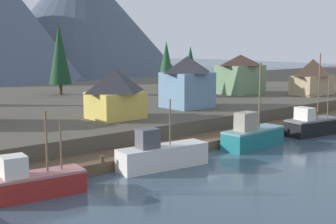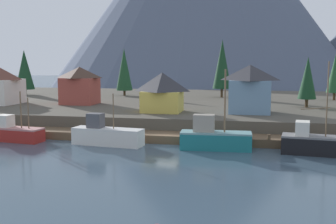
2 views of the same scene
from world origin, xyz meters
name	(u,v)px [view 1 (image 1 of 2)]	position (x,y,z in m)	size (l,w,h in m)	color
ground_plane	(99,130)	(0.00, 20.00, -0.50)	(400.00, 400.00, 1.00)	#384C5B
dock	(190,145)	(0.00, 1.99, 0.50)	(80.00, 4.00, 1.60)	brown
shoreline_bank	(58,108)	(0.00, 32.00, 1.25)	(400.00, 56.00, 2.50)	#4C473D
mountain_central_peak	(79,14)	(67.36, 143.06, 23.24)	(82.31, 82.31, 46.47)	#475160
fishing_boat_red	(32,183)	(-19.25, -1.73, 1.09)	(7.57, 3.24, 6.27)	maroon
fishing_boat_white	(161,155)	(-6.97, -1.75, 1.21)	(8.80, 3.29, 6.21)	silver
fishing_boat_teal	(252,135)	(5.86, -1.63, 1.31)	(8.10, 2.98, 9.09)	#196B70
fishing_boat_black	(312,125)	(16.83, -1.96, 1.21)	(7.69, 3.66, 9.97)	black
house_blue	(187,81)	(9.63, 12.87, 6.06)	(6.10, 5.53, 6.96)	#6689A8
house_yellow	(115,93)	(-3.03, 11.41, 5.48)	(5.93, 5.14, 5.82)	gold
house_green	(240,74)	(28.27, 19.63, 5.93)	(7.62, 5.77, 6.72)	#6B8E66
house_tan	(313,76)	(36.50, 10.71, 5.59)	(8.11, 4.30, 6.04)	tan
conifer_near_left	(60,54)	(3.78, 38.07, 9.35)	(3.81, 3.81, 11.90)	#4C3823
conifer_mid_right	(190,67)	(18.66, 21.94, 7.27)	(2.96, 2.96, 8.19)	#4C3823
conifer_back_left	(166,61)	(25.45, 36.05, 7.76)	(3.12, 3.12, 9.08)	#4C3823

